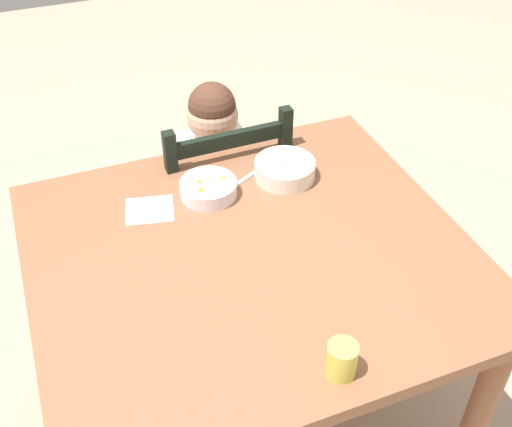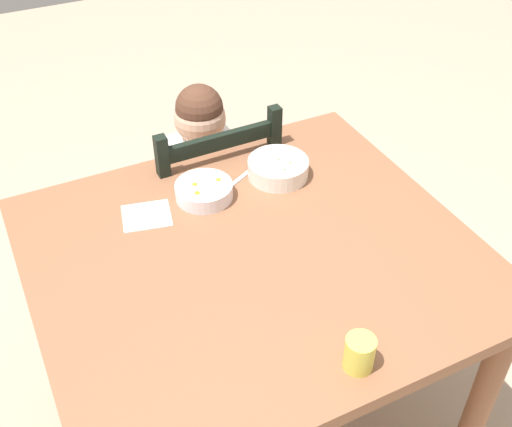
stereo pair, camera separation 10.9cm
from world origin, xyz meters
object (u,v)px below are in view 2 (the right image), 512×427
spoon (231,185)px  drinking_cup (359,353)px  bowl_of_peas (278,168)px  bowl_of_carrots (204,191)px  dining_table (254,279)px  dining_chair (208,214)px  child_figure (206,174)px

spoon → drinking_cup: 0.71m
bowl_of_peas → bowl_of_carrots: bearing=180.0°
dining_table → spoon: 0.31m
bowl_of_peas → drinking_cup: 0.72m
dining_chair → child_figure: bearing=-96.7°
dining_chair → bowl_of_carrots: size_ratio=5.36×
dining_table → spoon: bearing=77.6°
child_figure → drinking_cup: bearing=-93.0°
bowl_of_carrots → dining_table: bearing=-84.0°
dining_table → bowl_of_carrots: bowl_of_carrots is taller
child_figure → spoon: child_figure is taller
dining_table → dining_chair: size_ratio=1.28×
spoon → drinking_cup: size_ratio=1.55×
dining_table → child_figure: 0.57m
dining_table → bowl_of_carrots: 0.30m
spoon → bowl_of_carrots: bearing=-172.2°
bowl_of_carrots → child_figure: bearing=67.6°
spoon → drinking_cup: drinking_cup is taller
bowl_of_carrots → spoon: bowl_of_carrots is taller
dining_chair → bowl_of_carrots: 0.48m
spoon → dining_chair: bearing=83.8°
dining_table → drinking_cup: size_ratio=13.54×
spoon → dining_table: bearing=-102.4°
bowl_of_peas → drinking_cup: (-0.17, -0.70, 0.01)m
dining_table → spoon: (0.06, 0.28, 0.11)m
child_figure → spoon: (-0.03, -0.28, 0.15)m
bowl_of_peas → bowl_of_carrots: 0.24m
bowl_of_peas → drinking_cup: drinking_cup is taller
dining_chair → bowl_of_peas: dining_chair is taller
dining_table → bowl_of_carrots: size_ratio=6.84×
child_figure → bowl_of_peas: size_ratio=5.11×
dining_chair → bowl_of_peas: bearing=-68.1°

